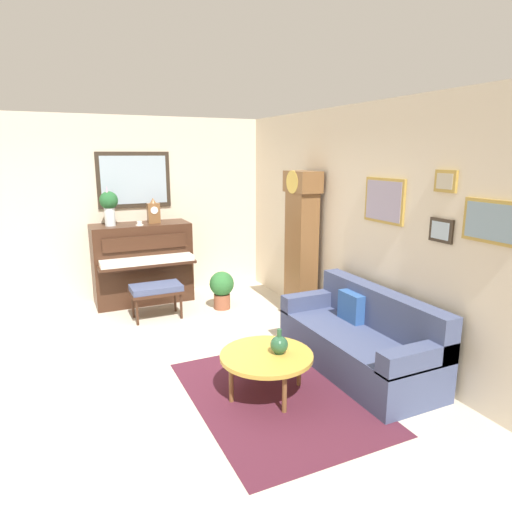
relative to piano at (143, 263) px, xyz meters
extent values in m
cube|color=beige|center=(2.23, -0.29, -0.66)|extent=(6.40, 6.00, 0.10)
cube|color=beige|center=(-0.37, -0.29, 0.79)|extent=(0.10, 4.90, 2.80)
cube|color=#33281E|center=(-0.30, 0.00, 1.24)|extent=(0.03, 1.10, 0.84)
cube|color=#9EB2C1|center=(-0.29, 0.00, 1.24)|extent=(0.01, 0.98, 0.72)
cube|color=beige|center=(2.23, 2.11, 0.79)|extent=(5.30, 0.10, 2.80)
cube|color=#B28E3D|center=(4.28, 2.04, 1.09)|extent=(0.52, 0.03, 0.36)
cube|color=#7A93A3|center=(4.28, 2.03, 1.09)|extent=(0.46, 0.01, 0.30)
cube|color=#B28E3D|center=(2.98, 2.04, 1.14)|extent=(0.60, 0.03, 0.48)
cube|color=#998EA8|center=(2.98, 2.03, 1.14)|extent=(0.54, 0.01, 0.42)
cube|color=#B28E3D|center=(3.78, 2.04, 1.39)|extent=(0.24, 0.03, 0.20)
cube|color=#BCB299|center=(3.78, 2.03, 1.39)|extent=(0.18, 0.01, 0.14)
cube|color=#33281E|center=(3.78, 2.04, 0.94)|extent=(0.26, 0.03, 0.22)
cube|color=#9EB2C1|center=(3.78, 2.03, 0.94)|extent=(0.20, 0.01, 0.16)
cube|color=#4C1E2D|center=(3.36, 0.56, -0.61)|extent=(2.10, 1.50, 0.01)
cube|color=#3D2316|center=(-0.02, 0.00, -0.01)|extent=(0.60, 1.44, 1.21)
cube|color=#3D2316|center=(0.41, 0.00, 0.07)|extent=(0.28, 1.38, 0.04)
cube|color=white|center=(0.41, 0.00, 0.13)|extent=(0.26, 1.32, 0.08)
cube|color=#3D2316|center=(0.30, 0.00, 0.37)|extent=(0.03, 1.20, 0.20)
cube|color=#3D2316|center=(0.82, 0.01, -0.23)|extent=(0.42, 0.70, 0.04)
cube|color=#424C70|center=(0.82, 0.01, -0.17)|extent=(0.40, 0.68, 0.08)
cylinder|color=#3D2316|center=(0.98, -0.29, -0.43)|extent=(0.04, 0.04, 0.36)
cylinder|color=#3D2316|center=(0.98, 0.31, -0.43)|extent=(0.04, 0.04, 0.36)
cylinder|color=#3D2316|center=(0.66, -0.29, -0.43)|extent=(0.04, 0.04, 0.36)
cylinder|color=#3D2316|center=(0.66, 0.31, -0.43)|extent=(0.04, 0.04, 0.36)
cube|color=brown|center=(1.60, 1.85, -0.52)|extent=(0.52, 0.34, 0.18)
cube|color=brown|center=(1.60, 1.85, 0.28)|extent=(0.44, 0.28, 1.78)
cube|color=brown|center=(1.60, 1.85, 1.27)|extent=(0.52, 0.32, 0.28)
cylinder|color=gold|center=(1.60, 1.69, 1.27)|extent=(0.30, 0.02, 0.30)
cylinder|color=gold|center=(1.60, 1.80, 0.34)|extent=(0.03, 0.03, 0.70)
cube|color=#424C70|center=(3.22, 1.58, -0.40)|extent=(1.90, 0.80, 0.42)
cube|color=#424C70|center=(3.22, 1.88, 0.01)|extent=(1.90, 0.20, 0.44)
cube|color=#424C70|center=(2.36, 1.58, -0.11)|extent=(0.18, 0.80, 0.20)
cube|color=#424C70|center=(4.08, 1.58, -0.11)|extent=(0.18, 0.80, 0.20)
cube|color=#2D5699|center=(2.92, 1.72, -0.03)|extent=(0.34, 0.12, 0.32)
cylinder|color=gold|center=(3.27, 0.50, -0.23)|extent=(0.88, 0.88, 0.04)
torus|color=brown|center=(3.27, 0.50, -0.23)|extent=(0.88, 0.88, 0.04)
cylinder|color=brown|center=(3.27, 0.86, -0.43)|extent=(0.04, 0.04, 0.37)
cylinder|color=brown|center=(3.63, 0.50, -0.43)|extent=(0.04, 0.04, 0.37)
cylinder|color=brown|center=(3.27, 0.14, -0.43)|extent=(0.04, 0.04, 0.37)
cylinder|color=brown|center=(2.91, 0.50, -0.43)|extent=(0.04, 0.04, 0.37)
cube|color=brown|center=(0.00, 0.21, 0.75)|extent=(0.12, 0.18, 0.30)
cylinder|color=white|center=(0.06, 0.21, 0.80)|extent=(0.01, 0.11, 0.11)
cone|color=brown|center=(0.00, 0.21, 0.94)|extent=(0.10, 0.10, 0.08)
cylinder|color=silver|center=(0.00, -0.43, 0.73)|extent=(0.15, 0.15, 0.26)
sphere|color=#235B2D|center=(0.00, -0.43, 0.97)|extent=(0.26, 0.26, 0.26)
cone|color=#D199B7|center=(0.03, -0.45, 1.10)|extent=(0.06, 0.06, 0.16)
cylinder|color=white|center=(0.14, -0.04, 0.60)|extent=(0.12, 0.12, 0.01)
cylinder|color=white|center=(0.14, -0.04, 0.63)|extent=(0.08, 0.08, 0.06)
cylinder|color=#234C33|center=(3.30, 0.61, -0.20)|extent=(0.09, 0.09, 0.01)
sphere|color=#285638|center=(3.30, 0.61, -0.12)|extent=(0.17, 0.17, 0.17)
cylinder|color=#285638|center=(3.30, 0.61, -0.01)|extent=(0.04, 0.04, 0.08)
cylinder|color=#935138|center=(0.82, 0.98, -0.50)|extent=(0.24, 0.24, 0.22)
sphere|color=#2D6B33|center=(0.82, 0.98, -0.23)|extent=(0.36, 0.36, 0.36)
camera|label=1|loc=(6.77, -1.24, 1.63)|focal=31.55mm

